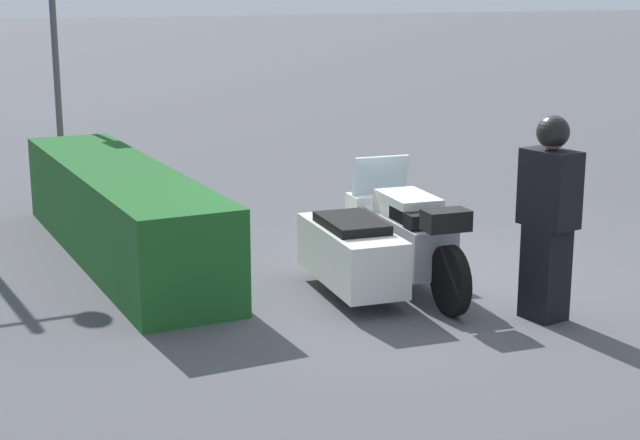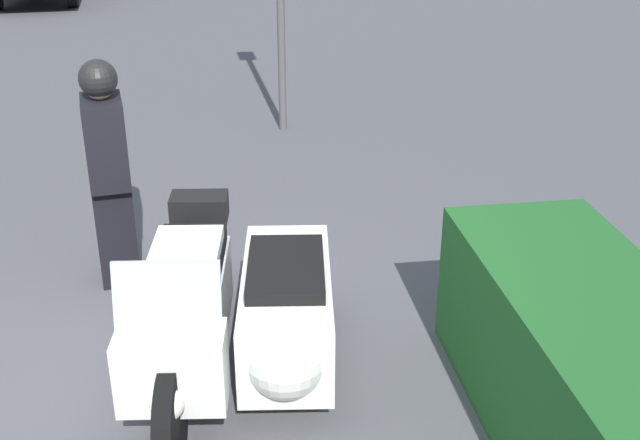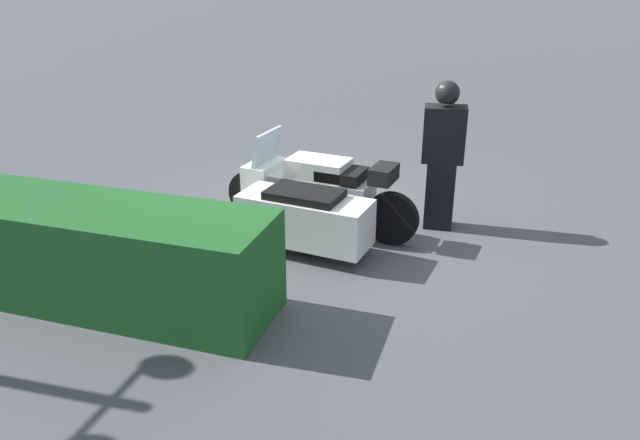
% 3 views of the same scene
% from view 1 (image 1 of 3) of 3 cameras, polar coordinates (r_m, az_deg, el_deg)
% --- Properties ---
extents(ground_plane, '(160.00, 160.00, 0.00)m').
position_cam_1_polar(ground_plane, '(9.49, 6.29, -3.62)').
color(ground_plane, '#4C4C51').
extents(police_motorcycle, '(2.41, 1.38, 1.14)m').
position_cam_1_polar(police_motorcycle, '(9.17, 3.20, -1.20)').
color(police_motorcycle, black).
rests_on(police_motorcycle, ground).
extents(officer_rider, '(0.51, 0.35, 1.75)m').
position_cam_1_polar(officer_rider, '(8.41, 13.15, 0.38)').
color(officer_rider, black).
rests_on(officer_rider, ground).
extents(hedge_bush_curbside, '(4.82, 0.97, 0.96)m').
position_cam_1_polar(hedge_bush_curbside, '(10.39, -11.56, 0.43)').
color(hedge_bush_curbside, '#1E5623').
rests_on(hedge_bush_curbside, ground).
extents(traffic_light_near, '(0.22, 0.28, 3.55)m').
position_cam_1_polar(traffic_light_near, '(14.16, -15.22, 11.19)').
color(traffic_light_near, '#4C4C4C').
rests_on(traffic_light_near, ground).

